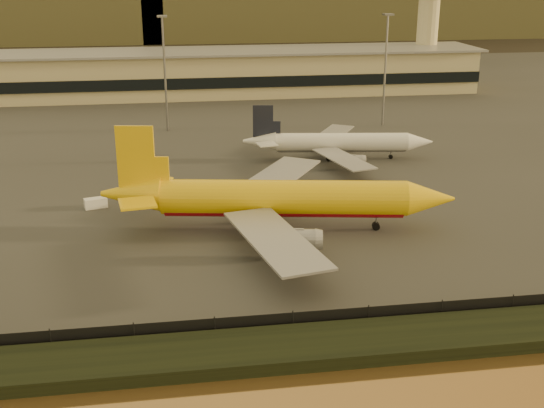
{
  "coord_description": "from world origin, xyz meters",
  "views": [
    {
      "loc": [
        -9.42,
        -73.78,
        35.87
      ],
      "look_at": [
        3.66,
        12.0,
        5.35
      ],
      "focal_mm": 45.0,
      "sensor_mm": 36.0,
      "label": 1
    }
  ],
  "objects": [
    {
      "name": "ground",
      "position": [
        0.0,
        0.0,
        0.0
      ],
      "size": [
        900.0,
        900.0,
        0.0
      ],
      "primitive_type": "plane",
      "color": "black",
      "rests_on": "ground"
    },
    {
      "name": "embankment",
      "position": [
        0.0,
        -17.0,
        0.7
      ],
      "size": [
        320.0,
        7.0,
        1.4
      ],
      "primitive_type": "cube",
      "color": "black",
      "rests_on": "ground"
    },
    {
      "name": "tarmac",
      "position": [
        0.0,
        95.0,
        0.1
      ],
      "size": [
        320.0,
        220.0,
        0.2
      ],
      "primitive_type": "cube",
      "color": "#2D2D2D",
      "rests_on": "ground"
    },
    {
      "name": "perimeter_fence",
      "position": [
        0.0,
        -13.0,
        1.3
      ],
      "size": [
        300.0,
        0.05,
        2.2
      ],
      "primitive_type": "cube",
      "color": "black",
      "rests_on": "tarmac"
    },
    {
      "name": "terminal_building",
      "position": [
        -14.52,
        125.55,
        6.25
      ],
      "size": [
        202.0,
        25.0,
        12.6
      ],
      "color": "tan",
      "rests_on": "tarmac"
    },
    {
      "name": "control_tower",
      "position": [
        70.0,
        131.0,
        21.66
      ],
      "size": [
        11.2,
        11.2,
        35.5
      ],
      "color": "tan",
      "rests_on": "tarmac"
    },
    {
      "name": "apron_light_masts",
      "position": [
        15.0,
        75.0,
        15.7
      ],
      "size": [
        152.2,
        12.2,
        25.4
      ],
      "color": "slate",
      "rests_on": "tarmac"
    },
    {
      "name": "dhl_cargo_jet",
      "position": [
        4.99,
        15.82,
        4.66
      ],
      "size": [
        49.88,
        48.25,
        14.93
      ],
      "rotation": [
        0.0,
        0.0,
        -0.17
      ],
      "color": "yellow",
      "rests_on": "tarmac"
    },
    {
      "name": "white_narrowbody_jet",
      "position": [
        22.48,
        50.8,
        3.36
      ],
      "size": [
        36.8,
        35.61,
        10.58
      ],
      "rotation": [
        0.0,
        0.0,
        -0.14
      ],
      "color": "white",
      "rests_on": "tarmac"
    },
    {
      "name": "gse_vehicle_yellow",
      "position": [
        0.35,
        30.19,
        1.07
      ],
      "size": [
        4.15,
        2.51,
        1.74
      ],
      "primitive_type": "cube",
      "rotation": [
        0.0,
        0.0,
        0.21
      ],
      "color": "yellow",
      "rests_on": "tarmac"
    },
    {
      "name": "gse_vehicle_white",
      "position": [
        -21.46,
        28.94,
        0.97
      ],
      "size": [
        3.7,
        2.38,
        1.54
      ],
      "primitive_type": "cube",
      "rotation": [
        0.0,
        0.0,
        0.27
      ],
      "color": "white",
      "rests_on": "tarmac"
    }
  ]
}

